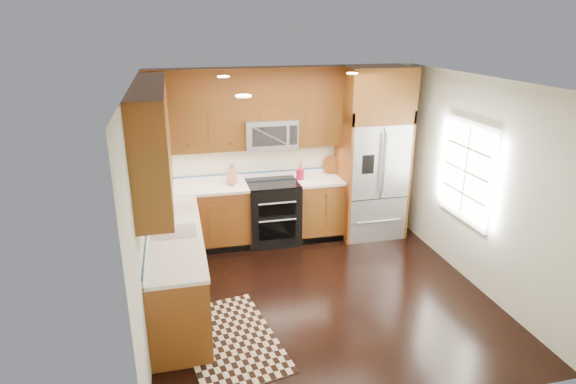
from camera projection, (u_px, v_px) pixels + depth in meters
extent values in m
plane|color=black|center=(320.00, 294.00, 5.97)|extent=(4.00, 4.00, 0.00)
cube|color=beige|center=(284.00, 153.00, 7.37)|extent=(4.00, 0.02, 2.60)
cube|color=beige|center=(143.00, 211.00, 5.10)|extent=(0.02, 4.00, 2.60)
cube|color=beige|center=(476.00, 183.00, 5.98)|extent=(0.02, 4.00, 2.60)
cube|color=white|center=(467.00, 171.00, 6.12)|extent=(0.04, 1.10, 1.30)
cube|color=white|center=(466.00, 171.00, 6.12)|extent=(0.02, 0.95, 1.15)
cube|color=brown|center=(202.00, 219.00, 7.09)|extent=(1.37, 0.60, 0.90)
cube|color=brown|center=(319.00, 208.00, 7.49)|extent=(0.72, 0.60, 0.90)
cube|color=brown|center=(177.00, 270.00, 5.63)|extent=(0.60, 2.40, 0.90)
cube|color=white|center=(251.00, 185.00, 7.10)|extent=(2.85, 0.62, 0.04)
cube|color=white|center=(174.00, 233.00, 5.48)|extent=(0.62, 2.40, 0.04)
cube|color=brown|center=(247.00, 123.00, 6.92)|extent=(2.85, 0.33, 0.75)
cube|color=brown|center=(155.00, 157.00, 5.15)|extent=(0.33, 2.40, 0.75)
cube|color=brown|center=(246.00, 82.00, 6.73)|extent=(2.85, 0.33, 0.40)
cube|color=brown|center=(149.00, 104.00, 4.95)|extent=(0.33, 2.40, 0.40)
cube|color=black|center=(273.00, 213.00, 7.30)|extent=(0.76, 0.64, 0.92)
cube|color=black|center=(273.00, 183.00, 7.14)|extent=(0.76, 0.60, 0.02)
cube|color=black|center=(277.00, 210.00, 6.95)|extent=(0.55, 0.01, 0.18)
cube|color=black|center=(277.00, 231.00, 7.06)|extent=(0.55, 0.01, 0.28)
cylinder|color=#B2B2B7|center=(277.00, 203.00, 6.89)|extent=(0.55, 0.02, 0.02)
cylinder|color=#B2B2B7|center=(278.00, 221.00, 6.98)|extent=(0.55, 0.02, 0.02)
cube|color=#B2B2B7|center=(270.00, 133.00, 7.01)|extent=(0.76, 0.40, 0.42)
cube|color=black|center=(269.00, 136.00, 6.82)|extent=(0.50, 0.01, 0.28)
cube|color=#B2B2B7|center=(371.00, 179.00, 7.45)|extent=(0.90, 0.74, 1.80)
cube|color=black|center=(382.00, 164.00, 6.99)|extent=(0.01, 0.01, 1.08)
cube|color=black|center=(368.00, 165.00, 6.94)|extent=(0.18, 0.01, 0.28)
cube|color=brown|center=(342.00, 175.00, 7.32)|extent=(0.04, 0.74, 2.00)
cube|color=brown|center=(399.00, 170.00, 7.52)|extent=(0.04, 0.74, 2.00)
cube|color=brown|center=(376.00, 94.00, 7.02)|extent=(0.98, 0.74, 0.80)
cube|color=#B2B2B7|center=(174.00, 231.00, 5.47)|extent=(0.50, 0.42, 0.02)
cylinder|color=#B2B2B7|center=(155.00, 215.00, 5.58)|extent=(0.02, 0.02, 0.28)
torus|color=#B2B2B7|center=(154.00, 206.00, 5.46)|extent=(0.18, 0.02, 0.18)
cube|color=black|center=(230.00, 339.00, 5.12)|extent=(1.17, 1.67, 0.01)
cube|color=#A86C51|center=(232.00, 176.00, 7.05)|extent=(0.16, 0.18, 0.24)
cylinder|color=maroon|center=(300.00, 174.00, 7.26)|extent=(0.12, 0.12, 0.16)
cylinder|color=brown|center=(331.00, 173.00, 7.58)|extent=(0.37, 0.37, 0.02)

